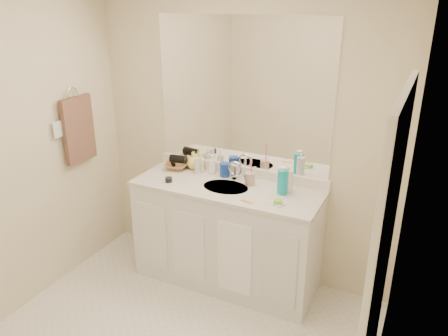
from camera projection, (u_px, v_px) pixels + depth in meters
wall_back at (241, 138)px, 3.58m from camera, size 2.60×0.02×2.40m
wall_right at (389, 254)px, 1.96m from camera, size 0.02×2.60×2.40m
vanity_cabinet at (227, 236)px, 3.63m from camera, size 1.50×0.55×0.85m
countertop at (227, 188)px, 3.47m from camera, size 1.52×0.57×0.03m
backsplash at (240, 170)px, 3.66m from camera, size 1.52×0.03×0.08m
sink_basin at (226, 188)px, 3.45m from camera, size 0.37×0.37×0.02m
faucet at (235, 173)px, 3.58m from camera, size 0.02×0.02×0.11m
mirror at (242, 95)px, 3.44m from camera, size 1.48×0.01×1.20m
blue_mug at (225, 170)px, 3.63m from camera, size 0.09×0.09×0.11m
tan_cup at (250, 179)px, 3.46m from camera, size 0.10×0.10×0.10m
toothbrush at (251, 168)px, 3.42m from camera, size 0.02×0.04×0.19m
mouthwash_bottle at (283, 182)px, 3.30m from camera, size 0.11×0.11×0.19m
clear_pump_bottle at (288, 181)px, 3.32m from camera, size 0.08×0.08×0.18m
soap_dish at (278, 204)px, 3.15m from camera, size 0.11×0.10×0.01m
green_soap at (278, 201)px, 3.14m from camera, size 0.08×0.07×0.02m
orange_comb at (247, 202)px, 3.19m from camera, size 0.11×0.05×0.00m
dark_jar at (169, 180)px, 3.53m from camera, size 0.07×0.07×0.04m
extra_white_bottle at (197, 166)px, 3.68m from camera, size 0.06×0.06×0.14m
soap_bottle_white at (213, 164)px, 3.68m from camera, size 0.07×0.07×0.17m
soap_bottle_cream at (200, 162)px, 3.74m from camera, size 0.10×0.10×0.16m
soap_bottle_yellow at (194, 160)px, 3.79m from camera, size 0.14×0.14×0.15m
wicker_basket at (177, 166)px, 3.81m from camera, size 0.26×0.26×0.05m
hair_dryer at (178, 159)px, 3.78m from camera, size 0.15×0.09×0.07m
towel_ring at (72, 94)px, 3.53m from camera, size 0.01×0.11×0.11m
hand_towel at (79, 130)px, 3.63m from camera, size 0.04×0.32×0.55m
switch_plate at (58, 130)px, 3.45m from camera, size 0.01×0.08×0.13m
door at (370, 331)px, 1.78m from camera, size 0.02×0.82×2.00m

